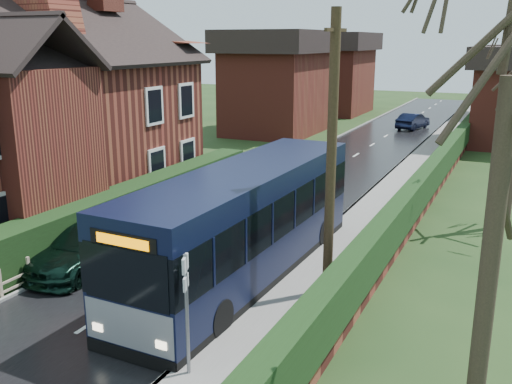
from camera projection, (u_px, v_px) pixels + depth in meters
The scene contains 16 objects.
ground at pixel (141, 293), 16.03m from camera, with size 140.00×140.00×0.00m, color #2E461E.
road at pixel (280, 204), 24.75m from camera, with size 6.00×100.00×0.02m, color black.
pavement at pixel (377, 215), 22.98m from camera, with size 2.50×100.00×0.14m, color slate.
kerb_right at pixel (348, 211), 23.47m from camera, with size 0.12×100.00×0.14m, color gray.
kerb_left at pixel (219, 195), 26.01m from camera, with size 0.12×100.00×0.10m, color gray.
front_hedge at pixel (135, 204), 21.80m from camera, with size 1.20×16.00×1.60m, color black.
picket_fence at pixel (152, 216), 21.58m from camera, with size 0.10×16.00×0.90m, color #9A9168, non-canonical shape.
right_wall_hedge at pixel (418, 196), 22.09m from camera, with size 0.60×50.00×1.80m.
brick_house at pixel (28, 105), 22.69m from camera, with size 9.30×14.60×10.30m.
bus at pixel (245, 225), 16.73m from camera, with size 2.74×10.93×3.30m.
car_silver at pixel (263, 177), 26.47m from camera, with size 1.75×4.35×1.48m, color #B5B6BA.
car_green at pixel (87, 246), 17.73m from camera, with size 1.89×4.66×1.35m, color black.
car_distant at pixel (413, 121), 45.53m from camera, with size 1.35×3.87×1.28m, color black.
bus_stop_sign at pixel (186, 298), 11.50m from camera, with size 0.21×0.41×2.78m.
telegraph_pole at pixel (331, 159), 14.82m from camera, with size 0.28×0.98×7.67m.
tree_house_side at pixel (48, 32), 28.79m from camera, with size 4.30×4.30×9.78m.
Camera 1 is at (9.27, -11.93, 6.87)m, focal length 40.00 mm.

